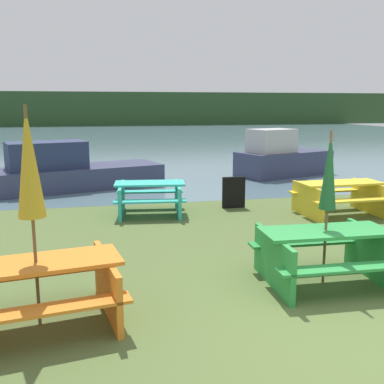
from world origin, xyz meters
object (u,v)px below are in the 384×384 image
at_px(umbrella_gold, 29,164).
at_px(boat, 70,171).
at_px(picnic_table_teal, 150,195).
at_px(umbrella_darkgreen, 329,172).
at_px(signboard, 234,192).
at_px(picnic_table_orange, 38,287).
at_px(boat_second, 281,158).
at_px(picnic_table_green, 325,251).
at_px(picnic_table_yellow, 339,195).

bearing_deg(umbrella_gold, boat, 90.53).
height_order(picnic_table_teal, umbrella_darkgreen, umbrella_darkgreen).
xyz_separation_m(picnic_table_teal, signboard, (2.03, 0.19, -0.06)).
distance_m(umbrella_darkgreen, boat, 9.00).
bearing_deg(umbrella_darkgreen, picnic_table_orange, -173.06).
bearing_deg(boat_second, picnic_table_teal, -157.51).
height_order(picnic_table_green, picnic_table_yellow, picnic_table_green).
height_order(picnic_table_orange, boat, boat).
distance_m(picnic_table_green, picnic_table_yellow, 4.17).
relative_size(picnic_table_teal, umbrella_darkgreen, 0.81).
bearing_deg(umbrella_gold, signboard, 53.01).
distance_m(picnic_table_yellow, picnic_table_teal, 4.23).
distance_m(umbrella_gold, boat, 8.65).
distance_m(umbrella_darkgreen, signboard, 4.82).
xyz_separation_m(boat, signboard, (3.94, -3.43, -0.14)).
bearing_deg(umbrella_gold, picnic_table_teal, 69.63).
bearing_deg(picnic_table_yellow, picnic_table_teal, 166.63).
distance_m(picnic_table_yellow, umbrella_darkgreen, 4.31).
distance_m(picnic_table_teal, signboard, 2.04).
height_order(boat, boat_second, boat_second).
relative_size(picnic_table_green, umbrella_gold, 0.74).
xyz_separation_m(boat_second, signboard, (-3.13, -4.53, -0.23)).
relative_size(boat_second, signboard, 4.88).
distance_m(picnic_table_orange, boat, 8.55).
height_order(picnic_table_teal, umbrella_gold, umbrella_gold).
relative_size(picnic_table_yellow, umbrella_darkgreen, 0.89).
bearing_deg(umbrella_darkgreen, boat_second, 70.36).
bearing_deg(boat, umbrella_darkgreen, -81.52).
distance_m(picnic_table_orange, picnic_table_teal, 5.27).
height_order(picnic_table_orange, umbrella_gold, umbrella_gold).
relative_size(picnic_table_green, boat_second, 0.49).
bearing_deg(boat_second, picnic_table_orange, -145.85).
bearing_deg(signboard, umbrella_darkgreen, -91.90).
xyz_separation_m(picnic_table_yellow, boat_second, (1.04, 5.69, 0.14)).
height_order(picnic_table_orange, umbrella_darkgreen, umbrella_darkgreen).
relative_size(picnic_table_yellow, umbrella_gold, 0.77).
xyz_separation_m(picnic_table_teal, umbrella_darkgreen, (1.87, -4.49, 1.12)).
distance_m(boat_second, signboard, 5.51).
xyz_separation_m(picnic_table_green, boat, (-3.78, 8.10, 0.06)).
height_order(picnic_table_orange, signboard, signboard).
xyz_separation_m(picnic_table_orange, picnic_table_teal, (1.83, 4.94, -0.01)).
height_order(picnic_table_yellow, signboard, signboard).
bearing_deg(boat_second, signboard, -144.60).
bearing_deg(umbrella_darkgreen, picnic_table_yellow, 57.37).
relative_size(picnic_table_orange, signboard, 2.69).
height_order(picnic_table_green, signboard, picnic_table_green).
xyz_separation_m(picnic_table_yellow, umbrella_darkgreen, (-2.25, -3.51, 1.09)).
relative_size(picnic_table_orange, picnic_table_green, 1.13).
bearing_deg(picnic_table_teal, signboard, 5.25).
height_order(umbrella_darkgreen, boat, umbrella_darkgreen).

